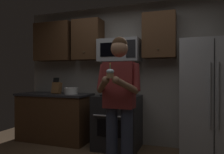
% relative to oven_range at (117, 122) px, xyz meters
% --- Properties ---
extents(wall_back, '(4.40, 0.10, 2.60)m').
position_rel_oven_range_xyz_m(wall_back, '(0.15, 0.39, 0.84)').
color(wall_back, gray).
rests_on(wall_back, ground).
extents(oven_range, '(0.76, 0.70, 0.93)m').
position_rel_oven_range_xyz_m(oven_range, '(0.00, 0.00, 0.00)').
color(oven_range, black).
rests_on(oven_range, ground).
extents(microwave, '(0.74, 0.41, 0.40)m').
position_rel_oven_range_xyz_m(microwave, '(0.00, 0.12, 1.26)').
color(microwave, '#9EA0A5').
extents(refrigerator, '(0.90, 0.75, 1.80)m').
position_rel_oven_range_xyz_m(refrigerator, '(1.50, -0.04, 0.44)').
color(refrigerator, '#B7BABF').
rests_on(refrigerator, ground).
extents(cabinet_row_upper, '(2.78, 0.36, 0.76)m').
position_rel_oven_range_xyz_m(cabinet_row_upper, '(-0.57, 0.17, 1.49)').
color(cabinet_row_upper, '#4C301C').
extents(counter_left, '(1.44, 0.66, 0.92)m').
position_rel_oven_range_xyz_m(counter_left, '(-1.30, 0.02, 0.00)').
color(counter_left, '#4C301C').
rests_on(counter_left, ground).
extents(knife_block, '(0.16, 0.15, 0.32)m').
position_rel_oven_range_xyz_m(knife_block, '(-1.22, -0.03, 0.58)').
color(knife_block, brown).
rests_on(knife_block, counter_left).
extents(bowl_large_white, '(0.26, 0.26, 0.12)m').
position_rel_oven_range_xyz_m(bowl_large_white, '(-0.91, -0.02, 0.52)').
color(bowl_large_white, white).
rests_on(bowl_large_white, counter_left).
extents(person, '(0.60, 0.48, 1.76)m').
position_rel_oven_range_xyz_m(person, '(0.35, -1.00, 0.53)').
color(person, '#383F59').
rests_on(person, ground).
extents(cupcake, '(0.09, 0.09, 0.17)m').
position_rel_oven_range_xyz_m(cupcake, '(0.35, -1.33, 0.83)').
color(cupcake, '#A87F56').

